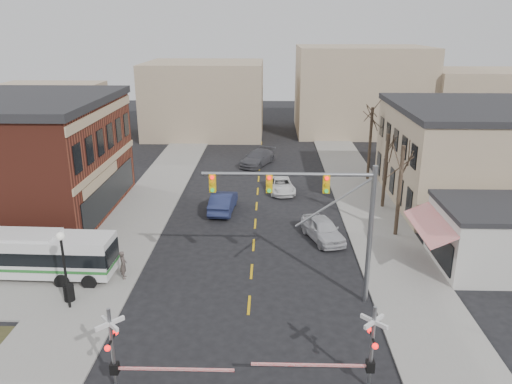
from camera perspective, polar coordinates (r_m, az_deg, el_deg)
ground at (r=26.99m, az=-0.98°, el=-15.03°), size 160.00×160.00×0.00m
sidewalk_west at (r=46.20m, az=-11.73°, el=-0.55°), size 5.00×60.00×0.12m
sidewalk_east at (r=45.75m, az=12.11°, el=-0.77°), size 5.00×60.00×0.12m
tan_building at (r=48.51m, az=27.16°, el=3.84°), size 20.30×15.30×8.50m
awning_shop at (r=35.39m, az=26.45°, el=-4.61°), size 9.74×6.20×4.30m
tree_east_a at (r=37.50m, az=16.07°, el=0.10°), size 0.28×0.28×6.75m
tree_east_b at (r=43.20m, az=14.55°, el=2.35°), size 0.28×0.28×6.30m
tree_east_c at (r=50.70m, az=12.89°, el=5.39°), size 0.28×0.28×7.20m
transit_bus at (r=33.86m, az=-24.93°, el=-6.42°), size 11.04×2.75×2.82m
traffic_signal_mast at (r=26.87m, az=7.73°, el=-1.70°), size 9.20×0.30×8.00m
rr_crossing_west at (r=22.63m, az=-14.98°, el=-17.15°), size 5.60×1.36×4.00m
rr_crossing_east at (r=22.50m, az=11.97°, el=-17.11°), size 5.60×1.36×4.00m
street_lamp at (r=28.65m, az=-21.20°, el=-6.70°), size 0.44×0.44×4.49m
trash_bin at (r=30.55m, az=-20.59°, el=-10.72°), size 0.60×0.60×0.94m
car_a at (r=36.62m, az=7.64°, el=-4.23°), size 3.35×5.19×1.64m
car_b at (r=41.79m, az=-3.79°, el=-1.12°), size 2.16×5.23×1.68m
car_c at (r=46.61m, az=2.86°, el=0.78°), size 2.87×5.03×1.32m
car_d at (r=55.56m, az=0.19°, el=3.93°), size 4.43×6.06×1.63m
pedestrian_near at (r=31.81m, az=-14.94°, el=-8.03°), size 0.59×0.74×1.80m
pedestrian_far at (r=35.40m, az=-18.19°, el=-5.57°), size 1.00×1.07×1.76m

